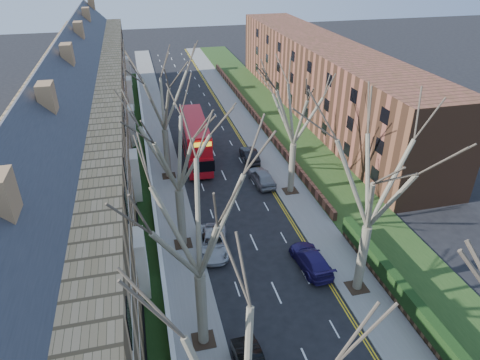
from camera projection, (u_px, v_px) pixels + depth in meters
pavement_left at (158, 137)px, 54.40m from camera, size 3.00×102.00×0.12m
pavement_right at (249, 128)px, 56.90m from camera, size 3.00×102.00×0.12m
terrace_left at (83, 124)px, 43.35m from camera, size 9.70×78.00×13.60m
flats_right at (321, 78)px, 60.31m from camera, size 13.97×54.00×10.00m
wall_hedge_right at (437, 338)px, 25.32m from camera, size 0.70×24.00×1.80m
front_wall_left at (148, 161)px, 46.99m from camera, size 0.30×78.00×1.00m
grass_verge_right at (281, 125)px, 57.80m from camera, size 6.00×102.00×0.06m
tree_left_mid at (196, 213)px, 21.83m from camera, size 10.50×10.50×14.71m
tree_left_far at (175, 141)px, 30.47m from camera, size 10.15×10.15×14.22m
tree_left_dist at (161, 89)px, 40.51m from camera, size 10.50×10.50×14.71m
tree_right_mid at (377, 170)px, 25.91m from camera, size 10.50×10.50×14.71m
tree_right_far at (296, 102)px, 37.95m from camera, size 10.15×10.15×14.22m
double_decker_bus at (195, 141)px, 47.81m from camera, size 3.17×11.22×4.65m
car_left_far at (213, 243)px, 34.12m from camera, size 2.96×5.25×1.39m
car_right_near at (311, 259)px, 32.29m from camera, size 2.27×4.97×1.41m
car_right_mid at (262, 177)px, 43.58m from camera, size 2.13×4.68×1.56m
car_right_far at (249, 155)px, 48.16m from camera, size 1.69×4.46×1.45m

